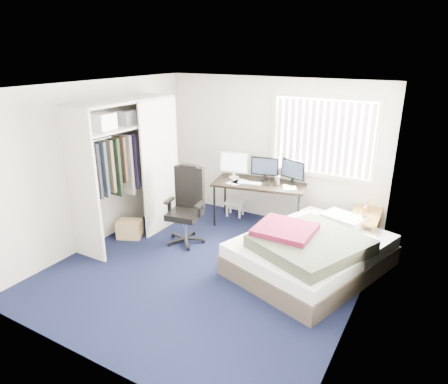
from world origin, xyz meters
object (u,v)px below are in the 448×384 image
(nightstand, at_px, (365,218))
(bed, at_px, (310,251))
(desk, at_px, (260,181))
(office_chair, at_px, (187,213))

(nightstand, xyz_separation_m, bed, (-0.50, -1.07, -0.21))
(desk, bearing_deg, bed, -40.48)
(desk, xyz_separation_m, office_chair, (-0.72, -1.18, -0.32))
(desk, relative_size, bed, 0.68)
(office_chair, relative_size, bed, 0.50)
(desk, bearing_deg, office_chair, -121.54)
(office_chair, xyz_separation_m, bed, (2.01, 0.08, -0.18))
(nightstand, height_order, bed, nightstand)
(desk, height_order, office_chair, same)
(desk, relative_size, nightstand, 1.99)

